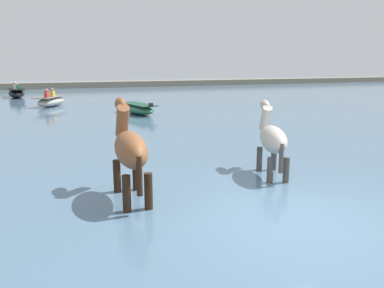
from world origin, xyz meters
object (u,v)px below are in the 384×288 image
(boat_distant_east, at_px, (16,93))
(boat_near_starboard, at_px, (138,109))
(horse_lead_chestnut, at_px, (130,151))
(boat_near_port, at_px, (51,101))
(horse_trailing_pinto, at_px, (272,141))

(boat_distant_east, distance_m, boat_near_starboard, 13.37)
(horse_lead_chestnut, relative_size, boat_near_port, 0.75)
(boat_distant_east, relative_size, boat_near_starboard, 1.04)
(boat_near_starboard, bearing_deg, boat_distant_east, 116.11)
(horse_trailing_pinto, height_order, boat_near_port, horse_trailing_pinto)
(horse_trailing_pinto, relative_size, boat_near_port, 0.69)
(horse_lead_chestnut, distance_m, horse_trailing_pinto, 3.15)
(horse_lead_chestnut, xyz_separation_m, boat_near_starboard, (2.86, 11.44, -0.61))
(boat_distant_east, bearing_deg, horse_lead_chestnut, -82.66)
(horse_trailing_pinto, height_order, boat_near_starboard, horse_trailing_pinto)
(horse_lead_chestnut, height_order, boat_near_port, horse_lead_chestnut)
(horse_lead_chestnut, bearing_deg, horse_trailing_pinto, 6.69)
(horse_lead_chestnut, height_order, horse_trailing_pinto, horse_lead_chestnut)
(horse_trailing_pinto, xyz_separation_m, boat_near_port, (-4.02, 16.23, -0.46))
(horse_lead_chestnut, distance_m, boat_distant_east, 23.65)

